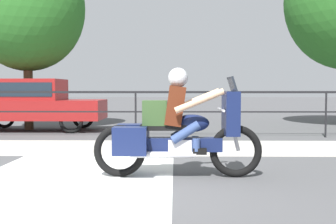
# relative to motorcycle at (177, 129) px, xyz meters

# --- Properties ---
(ground_plane) EXTENTS (120.00, 120.00, 0.00)m
(ground_plane) POSITION_rel_motorcycle_xyz_m (-1.09, -0.31, -0.71)
(ground_plane) COLOR #4C4C4F
(sidewalk_band) EXTENTS (44.00, 2.40, 0.01)m
(sidewalk_band) POSITION_rel_motorcycle_xyz_m (-1.09, 3.09, -0.71)
(sidewalk_band) COLOR #B7B2A8
(sidewalk_band) RESTS_ON ground
(crosswalk_band) EXTENTS (2.88, 6.00, 0.01)m
(crosswalk_band) POSITION_rel_motorcycle_xyz_m (-1.50, -0.51, -0.71)
(crosswalk_band) COLOR silver
(crosswalk_band) RESTS_ON ground
(fence_railing) EXTENTS (36.00, 0.05, 1.24)m
(fence_railing) POSITION_rel_motorcycle_xyz_m (-1.09, 5.14, 0.26)
(fence_railing) COLOR black
(fence_railing) RESTS_ON ground
(motorcycle) EXTENTS (2.48, 0.76, 1.61)m
(motorcycle) POSITION_rel_motorcycle_xyz_m (0.00, 0.00, 0.00)
(motorcycle) COLOR black
(motorcycle) RESTS_ON ground
(parked_car) EXTENTS (4.22, 1.74, 1.60)m
(parked_car) POSITION_rel_motorcycle_xyz_m (-4.48, 6.82, 0.21)
(parked_car) COLOR maroon
(parked_car) RESTS_ON ground
(tree_behind_car) EXTENTS (3.61, 3.61, 5.84)m
(tree_behind_car) POSITION_rel_motorcycle_xyz_m (-4.70, 7.15, 3.13)
(tree_behind_car) COLOR brown
(tree_behind_car) RESTS_ON ground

